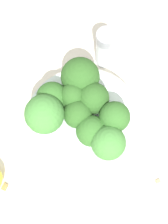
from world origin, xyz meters
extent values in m
plane|color=beige|center=(0.00, 0.00, 0.00)|extent=(3.00, 3.00, 0.00)
cylinder|color=silver|center=(0.00, 0.00, 0.02)|extent=(0.18, 0.18, 0.04)
cylinder|color=#8EB770|center=(-0.01, 0.03, 0.05)|extent=(0.03, 0.03, 0.02)
sphere|color=#2D5B23|center=(-0.01, 0.03, 0.07)|extent=(0.05, 0.05, 0.05)
cylinder|color=#84AD66|center=(0.04, -0.03, 0.05)|extent=(0.02, 0.02, 0.02)
sphere|color=#2D5B23|center=(0.04, -0.03, 0.07)|extent=(0.05, 0.05, 0.05)
cylinder|color=#84AD66|center=(-0.02, -0.02, 0.05)|extent=(0.02, 0.02, 0.02)
sphere|color=#28511E|center=(-0.02, -0.02, 0.07)|extent=(0.05, 0.05, 0.05)
cylinder|color=#8EB770|center=(0.00, -0.06, 0.05)|extent=(0.03, 0.03, 0.03)
sphere|color=#28511E|center=(0.00, -0.06, 0.08)|extent=(0.06, 0.06, 0.06)
cylinder|color=#7A9E5B|center=(0.01, 0.00, 0.05)|extent=(0.02, 0.02, 0.02)
sphere|color=#28511E|center=(0.01, 0.00, 0.07)|extent=(0.04, 0.04, 0.04)
cylinder|color=#7A9E5B|center=(0.06, 0.00, 0.06)|extent=(0.03, 0.03, 0.03)
sphere|color=#3D7533|center=(0.06, 0.00, 0.08)|extent=(0.06, 0.06, 0.06)
cylinder|color=#7A9E5B|center=(-0.04, 0.01, 0.06)|extent=(0.02, 0.02, 0.03)
sphere|color=#2D5B23|center=(-0.04, 0.01, 0.08)|extent=(0.05, 0.05, 0.05)
cylinder|color=#84AD66|center=(0.01, -0.03, 0.06)|extent=(0.02, 0.02, 0.03)
sphere|color=#28511E|center=(0.01, -0.03, 0.08)|extent=(0.04, 0.04, 0.04)
cylinder|color=#84AD66|center=(-0.03, 0.05, 0.05)|extent=(0.02, 0.02, 0.02)
sphere|color=#3D7533|center=(-0.03, 0.05, 0.07)|extent=(0.05, 0.05, 0.05)
cylinder|color=silver|center=(-0.05, -0.12, 0.03)|extent=(0.03, 0.03, 0.06)
cylinder|color=gray|center=(-0.05, -0.12, 0.07)|extent=(0.03, 0.03, 0.02)
cube|color=olive|center=(0.13, 0.08, 0.00)|extent=(0.01, 0.01, 0.01)
cube|color=tan|center=(-0.10, 0.10, 0.00)|extent=(0.01, 0.01, 0.01)
camera|label=1|loc=(0.02, 0.20, 0.57)|focal=60.00mm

